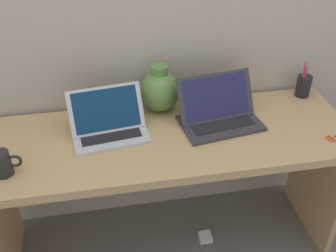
{
  "coord_description": "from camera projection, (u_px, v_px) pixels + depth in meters",
  "views": [
    {
      "loc": [
        -0.26,
        -1.4,
        1.78
      ],
      "look_at": [
        0.0,
        0.0,
        0.78
      ],
      "focal_mm": 42.58,
      "sensor_mm": 36.0,
      "label": 1
    }
  ],
  "objects": [
    {
      "name": "ground_plane",
      "position": [
        168.0,
        241.0,
        2.19
      ],
      "size": [
        6.0,
        6.0,
        0.0
      ],
      "primitive_type": "plane",
      "color": "slate"
    },
    {
      "name": "back_wall",
      "position": [
        155.0,
        6.0,
        1.76
      ],
      "size": [
        4.4,
        0.04,
        2.4
      ],
      "primitive_type": "cube",
      "color": "#BCAD99",
      "rests_on": "ground"
    },
    {
      "name": "desk",
      "position": [
        168.0,
        160.0,
        1.85
      ],
      "size": [
        1.68,
        0.57,
        0.73
      ],
      "color": "tan",
      "rests_on": "ground"
    },
    {
      "name": "laptop_left",
      "position": [
        108.0,
        123.0,
        1.75
      ],
      "size": [
        0.35,
        0.25,
        0.2
      ],
      "color": "silver",
      "rests_on": "desk"
    },
    {
      "name": "laptop_right",
      "position": [
        218.0,
        111.0,
        1.83
      ],
      "size": [
        0.39,
        0.29,
        0.21
      ],
      "color": "#333338",
      "rests_on": "desk"
    },
    {
      "name": "green_vase",
      "position": [
        159.0,
        90.0,
        1.89
      ],
      "size": [
        0.2,
        0.2,
        0.23
      ],
      "color": "#5B843D",
      "rests_on": "desk"
    },
    {
      "name": "coffee_mug",
      "position": [
        3.0,
        163.0,
        1.53
      ],
      "size": [
        0.11,
        0.07,
        0.1
      ],
      "color": "black",
      "rests_on": "desk"
    },
    {
      "name": "pen_cup",
      "position": [
        303.0,
        86.0,
        2.02
      ],
      "size": [
        0.07,
        0.07,
        0.19
      ],
      "color": "black",
      "rests_on": "desk"
    },
    {
      "name": "scissors",
      "position": [
        335.0,
        137.0,
        1.75
      ],
      "size": [
        0.14,
        0.08,
        0.01
      ],
      "color": "#B7B7BC",
      "rests_on": "desk"
    },
    {
      "name": "power_brick",
      "position": [
        205.0,
        237.0,
        2.19
      ],
      "size": [
        0.07,
        0.07,
        0.03
      ],
      "primitive_type": "cube",
      "color": "white",
      "rests_on": "ground"
    }
  ]
}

